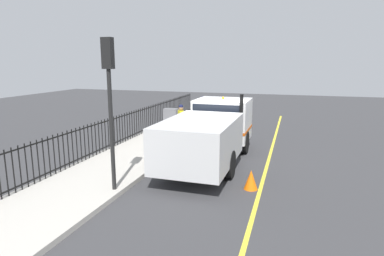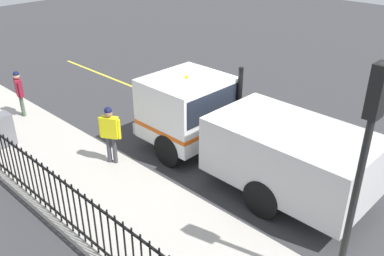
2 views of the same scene
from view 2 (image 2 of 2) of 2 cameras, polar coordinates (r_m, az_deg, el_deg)
name	(u,v)px [view 2 (image 2 of 2)]	position (r m, az deg, el deg)	size (l,w,h in m)	color
ground_plane	(209,156)	(12.44, 2.37, -3.88)	(54.30, 54.30, 0.00)	#38383A
sidewalk_slab	(118,204)	(10.54, -9.99, -10.22)	(2.99, 24.68, 0.15)	#B7B2A8
lane_marking	(250,133)	(13.83, 7.94, -0.74)	(0.12, 22.21, 0.01)	yellow
work_truck	(234,129)	(11.21, 5.80, -0.13)	(2.39, 6.75, 2.61)	white
worker_standing	(110,129)	(11.58, -11.13, -0.17)	(0.43, 0.56, 1.70)	yellow
pedestrian_distant	(19,89)	(15.40, -22.51, 4.96)	(0.33, 0.58, 1.61)	maroon
iron_fence	(66,203)	(9.56, -16.76, -9.81)	(0.04, 21.01, 1.35)	black
traffic_light_near	(367,143)	(7.02, 22.69, -1.88)	(0.30, 0.21, 4.37)	black
traffic_cone	(349,169)	(12.05, 20.58, -5.20)	(0.43, 0.43, 0.61)	orange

